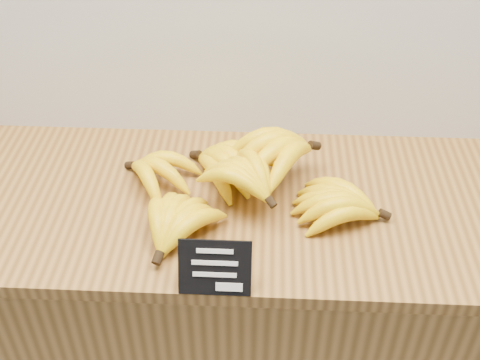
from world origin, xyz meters
name	(u,v)px	position (x,y,z in m)	size (l,w,h in m)	color
counter	(241,336)	(0.14, 2.75, 0.45)	(1.42, 0.50, 0.90)	olive
counter_top	(241,203)	(0.14, 2.75, 0.92)	(1.51, 0.54, 0.03)	olive
chalkboard_sign	(215,268)	(0.11, 2.50, 0.98)	(0.13, 0.01, 0.10)	black
banana_pile	(240,180)	(0.14, 2.75, 0.98)	(0.56, 0.42, 0.12)	yellow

